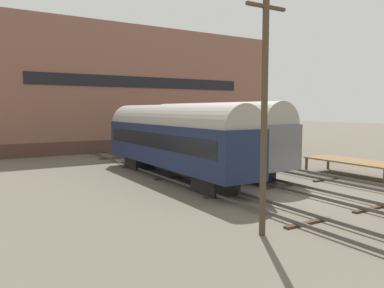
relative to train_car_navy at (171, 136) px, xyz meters
name	(u,v)px	position (x,y,z in m)	size (l,w,h in m)	color
ground_plane	(320,197)	(4.31, -9.06, -2.89)	(200.00, 200.00, 0.00)	#60594C
track_left	(260,205)	(0.00, -9.06, -2.74)	(2.60, 60.00, 0.26)	#4C4742
track_middle	(320,194)	(4.31, -9.06, -2.74)	(2.60, 60.00, 0.26)	#4C4742
track_right	(369,186)	(8.62, -9.06, -2.74)	(2.60, 60.00, 0.26)	#4C4742
train_car_navy	(171,136)	(0.00, 0.00, 0.00)	(2.84, 16.26, 5.05)	black
train_car_grey	(210,132)	(4.31, 1.59, 0.08)	(3.03, 15.85, 5.24)	black
utility_pole	(264,104)	(-2.55, -12.08, 2.05)	(1.80, 0.24, 9.56)	#473828
warehouse_building	(125,91)	(5.59, 23.02, 4.16)	(36.07, 12.54, 14.10)	#4F342A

